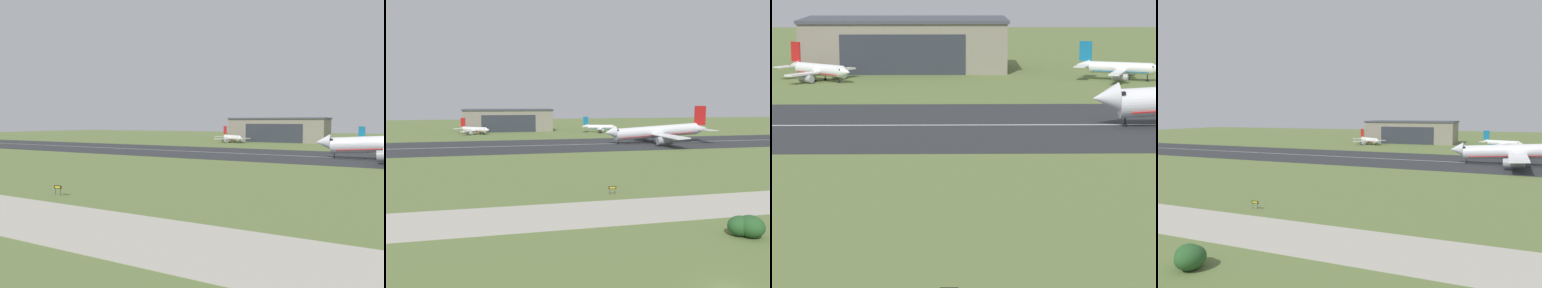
# 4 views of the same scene
# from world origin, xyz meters

# --- Properties ---
(ground_plane) EXTENTS (692.56, 692.56, 0.00)m
(ground_plane) POSITION_xyz_m (0.00, 64.46, 0.00)
(ground_plane) COLOR olive
(runway_strip) EXTENTS (452.56, 51.73, 0.06)m
(runway_strip) POSITION_xyz_m (0.00, 128.92, 0.03)
(runway_strip) COLOR #2B2D30
(runway_strip) RESTS_ON ground_plane
(runway_centreline) EXTENTS (407.30, 0.70, 0.01)m
(runway_centreline) POSITION_xyz_m (0.00, 128.92, 0.07)
(runway_centreline) COLOR silver
(runway_centreline) RESTS_ON runway_strip
(taxiway_road) EXTENTS (339.42, 14.14, 0.05)m
(taxiway_road) POSITION_xyz_m (0.00, 27.88, 0.03)
(taxiway_road) COLOR #B2AD9E
(taxiway_road) RESTS_ON ground_plane
(hangar_building) EXTENTS (56.88, 28.49, 14.38)m
(hangar_building) POSITION_xyz_m (-11.55, 222.19, 7.21)
(hangar_building) COLOR gray
(hangar_building) RESTS_ON ground_plane
(airplane_landing) EXTENTS (50.35, 52.87, 16.84)m
(airplane_landing) POSITION_xyz_m (51.14, 127.00, 5.09)
(airplane_landing) COLOR white
(airplane_landing) RESTS_ON ground_plane
(airplane_parked_west) EXTENTS (21.29, 21.20, 9.45)m
(airplane_parked_west) POSITION_xyz_m (-31.94, 196.13, 2.73)
(airplane_parked_west) COLOR white
(airplane_parked_west) RESTS_ON ground_plane
(airplane_parked_centre) EXTENTS (22.81, 24.14, 9.70)m
(airplane_parked_centre) POSITION_xyz_m (44.10, 196.00, 3.05)
(airplane_parked_centre) COLOR white
(airplane_parked_centre) RESTS_ON ground_plane
(shrub_clump) EXTENTS (4.52, 4.20, 2.92)m
(shrub_clump) POSITION_xyz_m (11.35, 12.90, 1.42)
(shrub_clump) COLOR #285628
(shrub_clump) RESTS_ON ground_plane
(runway_sign) EXTENTS (1.57, 0.13, 1.64)m
(runway_sign) POSITION_xyz_m (1.06, 39.24, 1.24)
(runway_sign) COLOR #4C4C51
(runway_sign) RESTS_ON ground_plane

